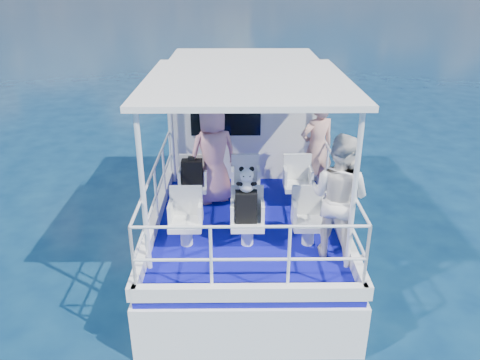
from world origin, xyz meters
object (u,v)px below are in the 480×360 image
passenger_port_fwd (213,154)px  panda (247,179)px  passenger_stbd_aft (339,197)px  backpack_center (246,207)px

passenger_port_fwd → panda: passenger_port_fwd is taller
passenger_stbd_aft → panda: passenger_stbd_aft is taller
passenger_port_fwd → panda: bearing=86.8°
passenger_stbd_aft → backpack_center: (-1.25, 0.27, -0.28)m
passenger_port_fwd → panda: 1.55m
passenger_stbd_aft → panda: 1.29m
panda → passenger_stbd_aft: bearing=-12.9°
passenger_stbd_aft → backpack_center: size_ratio=3.81×
backpack_center → panda: (0.00, 0.01, 0.42)m
passenger_port_fwd → passenger_stbd_aft: bearing=112.3°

